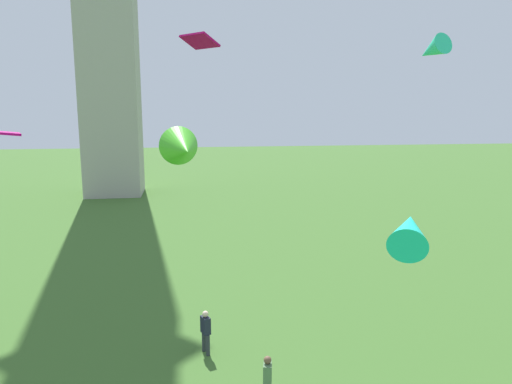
% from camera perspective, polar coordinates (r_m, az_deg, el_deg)
% --- Properties ---
extents(person_2, '(0.34, 0.52, 1.70)m').
position_cam_1_polar(person_2, '(15.44, 1.40, -21.66)').
color(person_2, '#235693').
rests_on(person_2, ground_plane).
extents(person_3, '(0.39, 0.50, 1.68)m').
position_cam_1_polar(person_3, '(18.41, -6.12, -16.21)').
color(person_3, '#2D3338').
rests_on(person_3, ground_plane).
extents(kite_flying_1, '(1.61, 1.89, 0.21)m').
position_cam_1_polar(kite_flying_1, '(19.99, -28.24, 6.31)').
color(kite_flying_1, '#C20771').
extents(kite_flying_2, '(1.54, 1.59, 0.47)m').
position_cam_1_polar(kite_flying_2, '(18.56, -6.84, 17.70)').
color(kite_flying_2, '#B7065A').
extents(kite_flying_5, '(1.76, 2.37, 1.79)m').
position_cam_1_polar(kite_flying_5, '(31.12, 20.57, 15.82)').
color(kite_flying_5, '#27D4A2').
extents(kite_flying_6, '(2.31, 2.66, 1.94)m').
position_cam_1_polar(kite_flying_6, '(17.34, 18.04, -4.49)').
color(kite_flying_6, '#18D5B8').
extents(kite_flying_8, '(1.29, 1.66, 1.10)m').
position_cam_1_polar(kite_flying_8, '(12.33, -8.86, 5.21)').
color(kite_flying_8, green).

